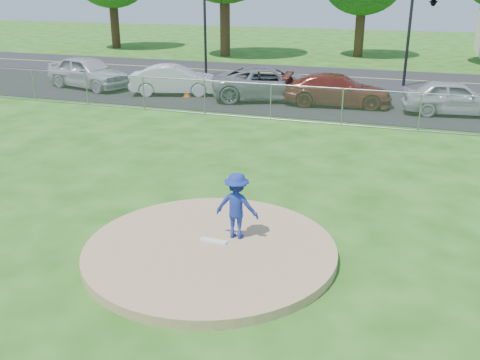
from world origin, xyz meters
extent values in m
plane|color=#1E5212|center=(0.00, 10.00, 0.00)|extent=(120.00, 120.00, 0.00)
cylinder|color=#A48359|center=(0.00, 0.00, 0.10)|extent=(5.40, 5.40, 0.20)
cube|color=white|center=(0.00, 0.20, 0.22)|extent=(0.60, 0.15, 0.04)
cube|color=gray|center=(0.00, 12.00, 0.75)|extent=(40.00, 0.06, 1.50)
cube|color=black|center=(0.00, 16.50, 0.01)|extent=(50.00, 8.00, 0.01)
cube|color=black|center=(0.00, 24.00, 0.00)|extent=(60.00, 7.00, 0.01)
cylinder|color=#372114|center=(-22.00, 33.00, 2.10)|extent=(0.74, 0.74, 4.20)
cylinder|color=#3D2716|center=(-11.00, 31.00, 2.45)|extent=(0.78, 0.78, 4.90)
cylinder|color=#3C2815|center=(-1.00, 34.00, 1.92)|extent=(0.72, 0.72, 3.85)
cylinder|color=black|center=(-9.00, 22.00, 2.80)|extent=(0.16, 0.16, 5.60)
cylinder|color=black|center=(3.00, 22.00, 2.80)|extent=(0.16, 0.16, 5.60)
imported|color=navy|center=(0.40, 0.61, 0.94)|extent=(0.97, 0.57, 1.49)
cone|color=#E95D0C|center=(-7.30, 15.24, 0.40)|extent=(0.40, 0.40, 0.78)
imported|color=#B4B4B9|center=(-13.42, 15.77, 0.87)|extent=(5.40, 3.29, 1.72)
imported|color=silver|center=(-8.15, 15.62, 0.76)|extent=(4.79, 2.90, 1.49)
imported|color=slate|center=(-3.16, 15.95, 0.80)|extent=(6.25, 4.45, 1.58)
imported|color=maroon|center=(0.23, 15.66, 0.74)|extent=(5.24, 2.58, 1.47)
imported|color=#B1B3B5|center=(5.38, 15.43, 0.76)|extent=(4.58, 2.33, 1.49)
camera|label=1|loc=(3.87, -9.48, 5.50)|focal=40.00mm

